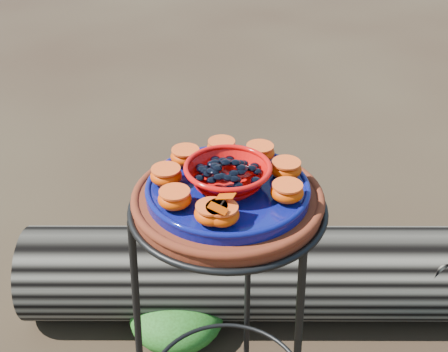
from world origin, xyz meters
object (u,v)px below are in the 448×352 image
(terracotta_saucer, at_px, (228,201))
(cobalt_plate, at_px, (228,190))
(red_bowl, at_px, (228,176))
(plant_stand, at_px, (227,329))
(driftwood_log, at_px, (279,273))

(terracotta_saucer, distance_m, cobalt_plate, 0.03)
(cobalt_plate, xyz_separation_m, red_bowl, (0.00, 0.00, 0.03))
(plant_stand, relative_size, driftwood_log, 0.44)
(terracotta_saucer, height_order, red_bowl, red_bowl)
(terracotta_saucer, bearing_deg, red_bowl, 0.00)
(plant_stand, bearing_deg, terracotta_saucer, 0.00)
(red_bowl, bearing_deg, cobalt_plate, 0.00)
(plant_stand, xyz_separation_m, driftwood_log, (0.05, 0.45, -0.20))
(plant_stand, xyz_separation_m, red_bowl, (0.00, 0.00, 0.42))
(terracotta_saucer, bearing_deg, cobalt_plate, 0.00)
(cobalt_plate, xyz_separation_m, driftwood_log, (0.05, 0.45, -0.59))
(plant_stand, xyz_separation_m, terracotta_saucer, (0.00, 0.00, 0.37))
(plant_stand, distance_m, driftwood_log, 0.49)
(red_bowl, bearing_deg, terracotta_saucer, 0.00)
(plant_stand, distance_m, cobalt_plate, 0.39)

